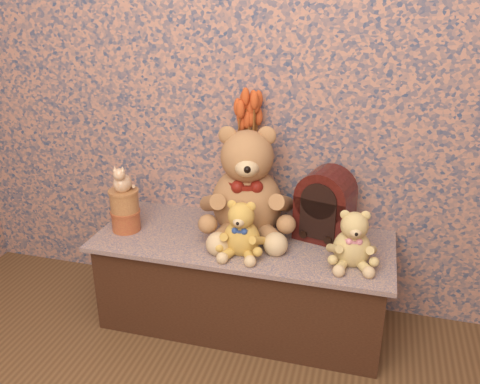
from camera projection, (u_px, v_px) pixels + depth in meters
The scene contains 10 objects.
display_shelf at pixel (243, 280), 2.28m from camera, with size 1.29×0.53×0.43m, color navy.
teddy_large at pixel (247, 176), 2.18m from camera, with size 0.41×0.49×0.52m, color #9F683D, non-canonical shape.
teddy_medium at pixel (242, 225), 2.04m from camera, with size 0.20×0.24×0.25m, color gold, non-canonical shape.
teddy_small at pixel (353, 235), 1.96m from camera, with size 0.20×0.23×0.25m, color tan, non-canonical shape.
cathedral_radio at pixel (325, 204), 2.16m from camera, with size 0.23×0.17×0.32m, color #3A0E0A, non-canonical shape.
ceramic_vase at pixel (246, 201), 2.32m from camera, with size 0.12×0.12×0.20m, color tan.
dried_stalks at pixel (246, 133), 2.20m from camera, with size 0.24×0.24×0.45m, color #CF4E21, non-canonical shape.
biscuit_tin_lower at pixel (126, 220), 2.26m from camera, with size 0.13×0.13×0.09m, color #C37939.
biscuit_tin_upper at pixel (124, 201), 2.23m from camera, with size 0.13×0.13×0.10m, color tan.
cat_figurine at pixel (122, 177), 2.19m from camera, with size 0.09×0.10×0.13m, color silver, non-canonical shape.
Camera 1 is at (0.51, -0.64, 1.45)m, focal length 37.76 mm.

